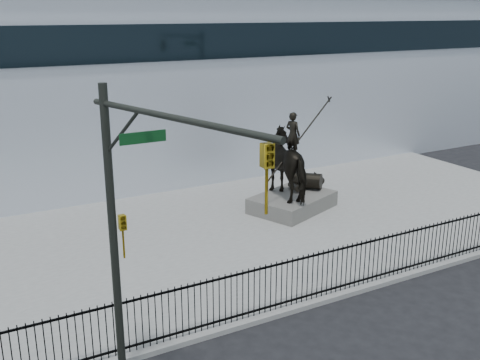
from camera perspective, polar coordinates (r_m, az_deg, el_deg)
ground at (r=16.89m, az=12.42°, el=-13.24°), size 120.00×120.00×0.00m
plaza at (r=22.00m, az=0.42°, el=-5.26°), size 30.00×12.00×0.15m
building at (r=32.58m, az=-10.97°, el=9.75°), size 44.00×14.00×9.00m
picket_fence at (r=17.30m, az=9.88°, el=-8.93°), size 22.10×0.10×1.50m
statue_plinth at (r=24.17m, az=5.34°, el=-2.26°), size 4.10×3.47×0.65m
equestrian_statue at (r=23.72m, az=5.55°, el=1.65°), size 4.19×3.41×3.78m
traffic_signal_left at (r=11.49m, az=-10.47°, el=-5.55°), size 1.52×4.84×7.00m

